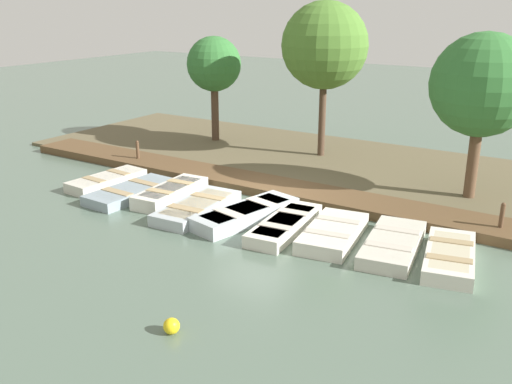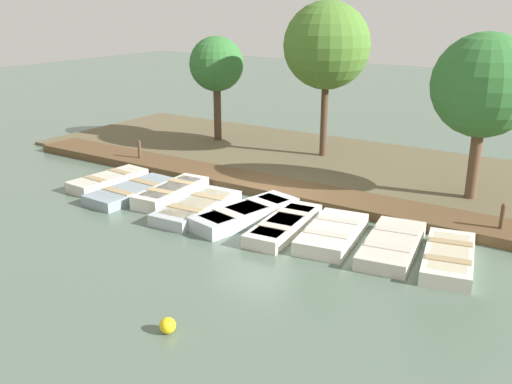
{
  "view_description": "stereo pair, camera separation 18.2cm",
  "coord_description": "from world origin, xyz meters",
  "px_view_note": "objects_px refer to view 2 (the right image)",
  "views": [
    {
      "loc": [
        13.92,
        8.81,
        5.89
      ],
      "look_at": [
        0.78,
        0.49,
        0.65
      ],
      "focal_mm": 40.0,
      "sensor_mm": 36.0,
      "label": 1
    },
    {
      "loc": [
        13.82,
        8.97,
        5.89
      ],
      "look_at": [
        0.78,
        0.49,
        0.65
      ],
      "focal_mm": 40.0,
      "sensor_mm": 36.0,
      "label": 2
    }
  ],
  "objects_px": {
    "rowboat_7": "(392,245)",
    "rowboat_0": "(108,180)",
    "park_tree_left": "(327,46)",
    "park_tree_center": "(484,86)",
    "rowboat_6": "(332,233)",
    "rowboat_8": "(449,257)",
    "buoy": "(168,325)",
    "mooring_post_far": "(502,221)",
    "rowboat_1": "(132,191)",
    "rowboat_5": "(284,225)",
    "rowboat_3": "(197,207)",
    "park_tree_far_left": "(216,65)",
    "mooring_post_near": "(140,153)",
    "rowboat_4": "(246,213)",
    "rowboat_2": "(171,192)"
  },
  "relations": [
    {
      "from": "rowboat_7",
      "to": "rowboat_0",
      "type": "bearing_deg",
      "value": -98.28
    },
    {
      "from": "park_tree_left",
      "to": "park_tree_center",
      "type": "height_order",
      "value": "park_tree_left"
    },
    {
      "from": "rowboat_6",
      "to": "rowboat_0",
      "type": "bearing_deg",
      "value": -99.38
    },
    {
      "from": "rowboat_8",
      "to": "buoy",
      "type": "relative_size",
      "value": 9.37
    },
    {
      "from": "rowboat_0",
      "to": "mooring_post_far",
      "type": "bearing_deg",
      "value": 105.58
    },
    {
      "from": "rowboat_1",
      "to": "rowboat_5",
      "type": "bearing_deg",
      "value": 94.19
    },
    {
      "from": "rowboat_3",
      "to": "rowboat_8",
      "type": "xyz_separation_m",
      "value": [
        -0.53,
        7.09,
        0.01
      ]
    },
    {
      "from": "rowboat_6",
      "to": "park_tree_far_left",
      "type": "xyz_separation_m",
      "value": [
        -7.0,
        -8.87,
        3.13
      ]
    },
    {
      "from": "mooring_post_near",
      "to": "mooring_post_far",
      "type": "distance_m",
      "value": 12.77
    },
    {
      "from": "mooring_post_far",
      "to": "rowboat_8",
      "type": "bearing_deg",
      "value": -16.78
    },
    {
      "from": "rowboat_4",
      "to": "park_tree_far_left",
      "type": "bearing_deg",
      "value": -125.62
    },
    {
      "from": "rowboat_0",
      "to": "rowboat_6",
      "type": "xyz_separation_m",
      "value": [
        0.11,
        8.33,
        0.01
      ]
    },
    {
      "from": "rowboat_6",
      "to": "park_tree_center",
      "type": "distance_m",
      "value": 6.46
    },
    {
      "from": "park_tree_left",
      "to": "park_tree_center",
      "type": "distance_m",
      "value": 6.48
    },
    {
      "from": "rowboat_2",
      "to": "rowboat_8",
      "type": "distance_m",
      "value": 8.53
    },
    {
      "from": "rowboat_8",
      "to": "park_tree_left",
      "type": "bearing_deg",
      "value": -147.52
    },
    {
      "from": "buoy",
      "to": "rowboat_1",
      "type": "bearing_deg",
      "value": -130.76
    },
    {
      "from": "rowboat_4",
      "to": "park_tree_far_left",
      "type": "height_order",
      "value": "park_tree_far_left"
    },
    {
      "from": "rowboat_6",
      "to": "park_tree_center",
      "type": "xyz_separation_m",
      "value": [
        -5.06,
        2.24,
        3.34
      ]
    },
    {
      "from": "rowboat_1",
      "to": "mooring_post_near",
      "type": "bearing_deg",
      "value": -137.35
    },
    {
      "from": "rowboat_4",
      "to": "rowboat_5",
      "type": "distance_m",
      "value": 1.31
    },
    {
      "from": "park_tree_left",
      "to": "park_tree_center",
      "type": "relative_size",
      "value": 1.17
    },
    {
      "from": "rowboat_1",
      "to": "rowboat_4",
      "type": "distance_m",
      "value": 4.18
    },
    {
      "from": "rowboat_2",
      "to": "park_tree_center",
      "type": "height_order",
      "value": "park_tree_center"
    },
    {
      "from": "park_tree_far_left",
      "to": "park_tree_center",
      "type": "xyz_separation_m",
      "value": [
        1.94,
        11.11,
        0.21
      ]
    },
    {
      "from": "buoy",
      "to": "park_tree_far_left",
      "type": "xyz_separation_m",
      "value": [
        -12.6,
        -8.21,
        3.17
      ]
    },
    {
      "from": "rowboat_7",
      "to": "rowboat_8",
      "type": "xyz_separation_m",
      "value": [
        -0.02,
        1.38,
        0.0
      ]
    },
    {
      "from": "rowboat_6",
      "to": "rowboat_7",
      "type": "distance_m",
      "value": 1.55
    },
    {
      "from": "park_tree_center",
      "to": "rowboat_4",
      "type": "bearing_deg",
      "value": -43.77
    },
    {
      "from": "rowboat_3",
      "to": "rowboat_5",
      "type": "height_order",
      "value": "rowboat_5"
    },
    {
      "from": "mooring_post_far",
      "to": "park_tree_center",
      "type": "height_order",
      "value": "park_tree_center"
    },
    {
      "from": "mooring_post_far",
      "to": "park_tree_left",
      "type": "distance_m",
      "value": 9.58
    },
    {
      "from": "rowboat_7",
      "to": "park_tree_left",
      "type": "bearing_deg",
      "value": -150.86
    },
    {
      "from": "rowboat_3",
      "to": "park_tree_center",
      "type": "distance_m",
      "value": 9.02
    },
    {
      "from": "rowboat_0",
      "to": "rowboat_7",
      "type": "bearing_deg",
      "value": 94.7
    },
    {
      "from": "rowboat_0",
      "to": "rowboat_2",
      "type": "xyz_separation_m",
      "value": [
        -0.08,
        2.71,
        0.04
      ]
    },
    {
      "from": "rowboat_0",
      "to": "rowboat_4",
      "type": "distance_m",
      "value": 5.67
    },
    {
      "from": "rowboat_3",
      "to": "park_tree_left",
      "type": "bearing_deg",
      "value": 174.16
    },
    {
      "from": "rowboat_0",
      "to": "rowboat_6",
      "type": "relative_size",
      "value": 0.98
    },
    {
      "from": "rowboat_1",
      "to": "mooring_post_far",
      "type": "bearing_deg",
      "value": 107.6
    },
    {
      "from": "rowboat_0",
      "to": "rowboat_7",
      "type": "relative_size",
      "value": 0.9
    },
    {
      "from": "rowboat_3",
      "to": "park_tree_left",
      "type": "xyz_separation_m",
      "value": [
        -7.46,
        0.31,
        4.12
      ]
    },
    {
      "from": "rowboat_5",
      "to": "rowboat_3",
      "type": "bearing_deg",
      "value": -91.44
    },
    {
      "from": "rowboat_1",
      "to": "rowboat_7",
      "type": "xyz_separation_m",
      "value": [
        -0.47,
        8.37,
        0.01
      ]
    },
    {
      "from": "rowboat_0",
      "to": "mooring_post_near",
      "type": "height_order",
      "value": "mooring_post_near"
    },
    {
      "from": "rowboat_3",
      "to": "buoy",
      "type": "bearing_deg",
      "value": 30.19
    },
    {
      "from": "rowboat_2",
      "to": "mooring_post_far",
      "type": "distance_m",
      "value": 9.51
    },
    {
      "from": "rowboat_2",
      "to": "rowboat_6",
      "type": "height_order",
      "value": "rowboat_2"
    },
    {
      "from": "rowboat_0",
      "to": "rowboat_3",
      "type": "relative_size",
      "value": 0.88
    },
    {
      "from": "mooring_post_far",
      "to": "park_tree_center",
      "type": "xyz_separation_m",
      "value": [
        -2.57,
        -1.37,
        3.05
      ]
    }
  ]
}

